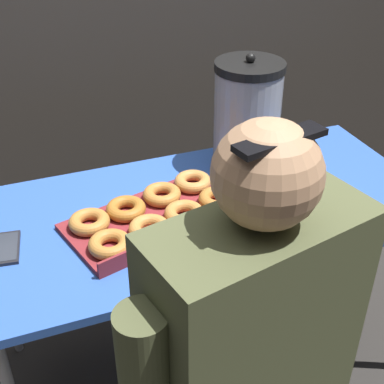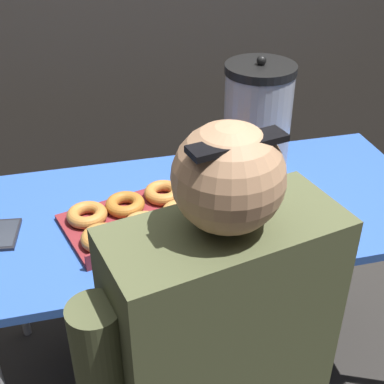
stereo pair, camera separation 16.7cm
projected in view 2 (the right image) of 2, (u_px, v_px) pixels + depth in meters
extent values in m
plane|color=#2D2B28|center=(206.00, 359.00, 2.11)|extent=(12.00, 12.00, 0.00)
cube|color=#2D56B2|center=(209.00, 209.00, 1.72)|extent=(1.46, 0.71, 0.03)
cylinder|color=#ADADB2|center=(13.00, 268.00, 2.03)|extent=(0.03, 0.03, 0.70)
cylinder|color=#ADADB2|center=(340.00, 218.00, 2.31)|extent=(0.03, 0.03, 0.70)
cube|color=maroon|center=(153.00, 215.00, 1.65)|extent=(0.59, 0.42, 0.02)
cube|color=maroon|center=(174.00, 231.00, 1.54)|extent=(0.52, 0.15, 0.04)
torus|color=#B77532|center=(102.00, 238.00, 1.51)|extent=(0.17, 0.17, 0.04)
torus|color=#C2803D|center=(144.00, 225.00, 1.56)|extent=(0.14, 0.14, 0.04)
torus|color=#BF7D3A|center=(181.00, 213.00, 1.62)|extent=(0.16, 0.16, 0.04)
torus|color=#B3702E|center=(218.00, 201.00, 1.67)|extent=(0.17, 0.17, 0.04)
torus|color=#B97735|center=(87.00, 215.00, 1.61)|extent=(0.17, 0.17, 0.04)
torus|color=#AA6826|center=(125.00, 204.00, 1.66)|extent=(0.17, 0.17, 0.04)
torus|color=#B87634|center=(163.00, 193.00, 1.71)|extent=(0.16, 0.16, 0.04)
torus|color=#C68442|center=(196.00, 182.00, 1.77)|extent=(0.17, 0.17, 0.04)
cylinder|color=#939399|center=(257.00, 122.00, 1.83)|extent=(0.23, 0.23, 0.35)
cylinder|color=black|center=(261.00, 69.00, 1.73)|extent=(0.24, 0.24, 0.03)
sphere|color=black|center=(261.00, 60.00, 1.71)|extent=(0.03, 0.03, 0.03)
cylinder|color=black|center=(267.00, 168.00, 1.79)|extent=(0.02, 0.06, 0.02)
cube|color=black|center=(6.00, 235.00, 1.58)|extent=(0.09, 0.16, 0.01)
cube|color=#2D333D|center=(6.00, 233.00, 1.57)|extent=(0.08, 0.14, 0.00)
cube|color=#4C5133|center=(221.00, 343.00, 1.17)|extent=(0.51, 0.31, 0.64)
sphere|color=tan|center=(228.00, 178.00, 0.95)|extent=(0.21, 0.21, 0.21)
cube|color=black|center=(238.00, 143.00, 0.88)|extent=(0.18, 0.08, 0.01)
cylinder|color=#4C5133|center=(318.00, 313.00, 1.29)|extent=(0.10, 0.10, 0.51)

